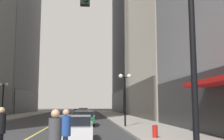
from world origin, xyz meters
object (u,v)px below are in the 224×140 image
at_px(car_green, 84,118).
at_px(car_navy, 82,115).
at_px(street_lamp_left_far, 3,93).
at_px(traffic_light_near_right, 158,41).
at_px(pedestrian_with_orange_bag, 55,138).
at_px(car_maroon, 83,111).
at_px(street_lamp_right_mid, 125,88).
at_px(fire_hydrant_right, 155,133).
at_px(pedestrian_in_black_coat, 1,128).
at_px(car_white, 75,127).
at_px(pedestrian_in_blue_hoodie, 66,131).
at_px(car_red, 81,113).

xyz_separation_m(car_green, car_navy, (-0.27, 6.52, -0.00)).
bearing_deg(car_green, street_lamp_left_far, 142.61).
distance_m(car_green, traffic_light_near_right, 18.03).
relative_size(pedestrian_with_orange_bag, traffic_light_near_right, 0.31).
height_order(car_maroon, street_lamp_right_mid, street_lamp_right_mid).
bearing_deg(fire_hydrant_right, car_navy, 103.38).
xyz_separation_m(street_lamp_right_mid, fire_hydrant_right, (0.50, -7.86, -2.86)).
distance_m(traffic_light_near_right, street_lamp_right_mid, 14.70).
relative_size(traffic_light_near_right, street_lamp_left_far, 1.28).
bearing_deg(street_lamp_left_far, street_lamp_right_mid, -38.53).
height_order(pedestrian_in_black_coat, street_lamp_left_far, street_lamp_left_far).
xyz_separation_m(car_white, pedestrian_with_orange_bag, (-0.20, -7.07, 0.31)).
xyz_separation_m(pedestrian_in_black_coat, street_lamp_right_mid, (6.14, 12.21, 2.21)).
xyz_separation_m(car_maroon, fire_hydrant_right, (4.31, -37.62, -0.32)).
bearing_deg(car_white, traffic_light_near_right, -68.31).
bearing_deg(street_lamp_right_mid, car_maroon, 97.30).
xyz_separation_m(car_white, traffic_light_near_right, (2.68, -6.73, 3.02)).
relative_size(car_white, pedestrian_in_blue_hoodie, 2.71).
bearing_deg(pedestrian_in_blue_hoodie, street_lamp_right_mid, 73.58).
xyz_separation_m(car_white, fire_hydrant_right, (4.23, 0.05, -0.32)).
height_order(car_white, car_maroon, same).
height_order(car_green, street_lamp_right_mid, street_lamp_right_mid).
xyz_separation_m(car_navy, car_maroon, (-0.18, 20.26, 0.00)).
distance_m(car_green, car_maroon, 26.79).
xyz_separation_m(pedestrian_with_orange_bag, fire_hydrant_right, (4.43, 7.13, -0.63)).
height_order(car_white, street_lamp_right_mid, street_lamp_right_mid).
bearing_deg(fire_hydrant_right, street_lamp_left_far, 126.38).
relative_size(car_maroon, pedestrian_in_blue_hoodie, 2.56).
relative_size(car_maroon, pedestrian_with_orange_bag, 2.53).
xyz_separation_m(pedestrian_with_orange_bag, street_lamp_right_mid, (3.93, 14.99, 2.23)).
bearing_deg(pedestrian_with_orange_bag, fire_hydrant_right, 58.15).
bearing_deg(car_green, car_navy, 92.40).
bearing_deg(fire_hydrant_right, car_red, 99.63).
bearing_deg(car_maroon, street_lamp_right_mid, -82.70).
bearing_deg(car_navy, pedestrian_with_orange_bag, -90.70).
xyz_separation_m(car_navy, pedestrian_in_black_coat, (-2.51, -21.70, 0.33)).
bearing_deg(pedestrian_in_blue_hoodie, car_red, 90.48).
height_order(car_red, street_lamp_right_mid, street_lamp_right_mid).
relative_size(car_white, pedestrian_with_orange_bag, 2.67).
distance_m(pedestrian_with_orange_bag, fire_hydrant_right, 8.42).
bearing_deg(traffic_light_near_right, pedestrian_with_orange_bag, -173.22).
bearing_deg(car_navy, pedestrian_in_blue_hoodie, -90.47).
relative_size(car_green, pedestrian_with_orange_bag, 2.69).
relative_size(car_navy, pedestrian_in_blue_hoodie, 2.34).
relative_size(car_white, car_navy, 1.16).
height_order(car_navy, pedestrian_with_orange_bag, pedestrian_with_orange_bag).
bearing_deg(street_lamp_right_mid, traffic_light_near_right, -94.10).
relative_size(car_maroon, traffic_light_near_right, 0.78).
distance_m(car_navy, pedestrian_with_orange_bag, 24.49).
bearing_deg(car_red, street_lamp_left_far, -134.24).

